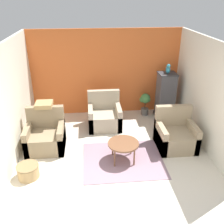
{
  "coord_description": "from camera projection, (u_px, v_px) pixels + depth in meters",
  "views": [
    {
      "loc": [
        -0.5,
        -3.28,
        3.35
      ],
      "look_at": [
        0.0,
        1.83,
        0.86
      ],
      "focal_mm": 40.0,
      "sensor_mm": 36.0,
      "label": 1
    }
  ],
  "objects": [
    {
      "name": "ground_plane",
      "position": [
        122.0,
        200.0,
        4.44
      ],
      "size": [
        20.0,
        20.0,
        0.0
      ],
      "primitive_type": "plane",
      "color": "beige",
      "rests_on": "ground"
    },
    {
      "name": "wall_back_accent",
      "position": [
        106.0,
        73.0,
        7.21
      ],
      "size": [
        4.36,
        0.06,
        2.47
      ],
      "color": "orange",
      "rests_on": "ground_plane"
    },
    {
      "name": "wall_left",
      "position": [
        13.0,
        101.0,
        5.35
      ],
      "size": [
        0.06,
        3.66,
        2.47
      ],
      "color": "silver",
      "rests_on": "ground_plane"
    },
    {
      "name": "wall_right",
      "position": [
        205.0,
        94.0,
        5.73
      ],
      "size": [
        0.06,
        3.66,
        2.47
      ],
      "color": "silver",
      "rests_on": "ground_plane"
    },
    {
      "name": "area_rug",
      "position": [
        123.0,
        160.0,
        5.49
      ],
      "size": [
        1.74,
        1.45,
        0.01
      ],
      "color": "gray",
      "rests_on": "ground_plane"
    },
    {
      "name": "coffee_table",
      "position": [
        123.0,
        145.0,
        5.32
      ],
      "size": [
        0.67,
        0.67,
        0.45
      ],
      "color": "brown",
      "rests_on": "ground_plane"
    },
    {
      "name": "armchair_left",
      "position": [
        46.0,
        137.0,
        5.81
      ],
      "size": [
        0.87,
        0.81,
        0.94
      ],
      "color": "#8E7A5B",
      "rests_on": "ground_plane"
    },
    {
      "name": "armchair_right",
      "position": [
        175.0,
        135.0,
        5.86
      ],
      "size": [
        0.87,
        0.81,
        0.94
      ],
      "color": "#9E896B",
      "rests_on": "ground_plane"
    },
    {
      "name": "armchair_middle",
      "position": [
        104.0,
        116.0,
        6.76
      ],
      "size": [
        0.87,
        0.81,
        0.94
      ],
      "color": "tan",
      "rests_on": "ground_plane"
    },
    {
      "name": "birdcage",
      "position": [
        165.0,
        96.0,
        7.14
      ],
      "size": [
        0.51,
        0.51,
        1.32
      ],
      "color": "#353539",
      "rests_on": "ground_plane"
    },
    {
      "name": "parrot",
      "position": [
        168.0,
        69.0,
        6.79
      ],
      "size": [
        0.12,
        0.22,
        0.27
      ],
      "color": "teal",
      "rests_on": "birdcage"
    },
    {
      "name": "potted_plant",
      "position": [
        145.0,
        102.0,
        7.37
      ],
      "size": [
        0.32,
        0.29,
        0.66
      ],
      "color": "#66605B",
      "rests_on": "ground_plane"
    },
    {
      "name": "wicker_basket",
      "position": [
        28.0,
        171.0,
        4.93
      ],
      "size": [
        0.44,
        0.44,
        0.28
      ],
      "color": "tan",
      "rests_on": "ground_plane"
    },
    {
      "name": "throw_pillow",
      "position": [
        44.0,
        104.0,
        5.77
      ],
      "size": [
        0.38,
        0.38,
        0.1
      ],
      "color": "tan",
      "rests_on": "armchair_left"
    }
  ]
}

